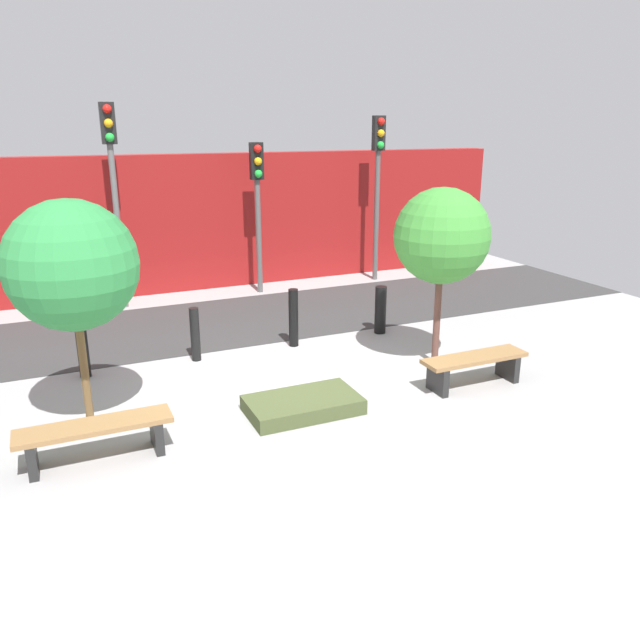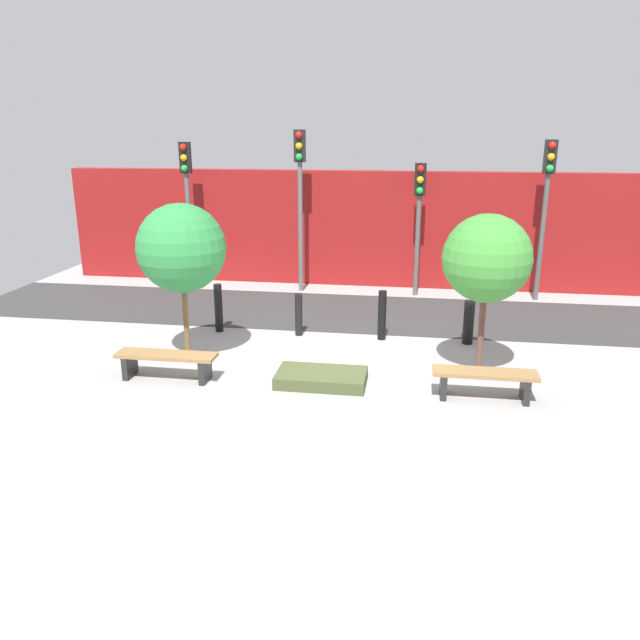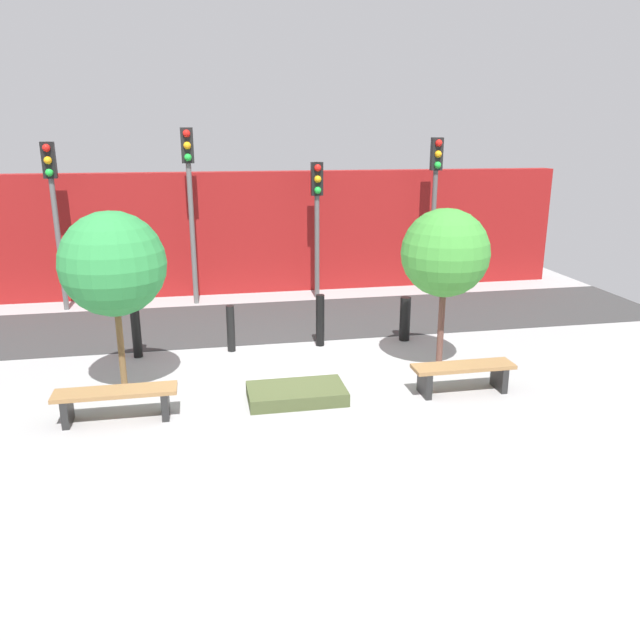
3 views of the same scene
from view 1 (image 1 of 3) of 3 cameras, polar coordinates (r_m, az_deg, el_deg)
name	(u,v)px [view 1 (image 1 of 3)]	position (r m, az deg, el deg)	size (l,w,h in m)	color
ground_plane	(289,397)	(8.87, -2.84, -7.05)	(18.00, 18.00, 0.00)	#969696
road_strip	(218,322)	(12.24, -9.28, -0.20)	(18.00, 3.13, 0.01)	#333333
building_facade	(182,223)	(14.61, -12.53, 8.61)	(16.20, 0.50, 3.04)	maroon
bench_left	(95,434)	(7.61, -19.85, -9.79)	(1.71, 0.43, 0.46)	black
bench_right	(474,364)	(9.39, 13.92, -3.97)	(1.62, 0.43, 0.46)	black
planter_bed	(303,405)	(8.39, -1.57, -7.75)	(1.49, 0.85, 0.21)	#414B2A
tree_behind_left_bench	(72,266)	(7.99, -21.76, 4.62)	(1.58, 1.58, 2.87)	brown
tree_behind_right_bench	(442,236)	(9.70, 11.08, 7.51)	(1.46, 1.46, 2.79)	brown
bollard_far_left	(82,345)	(10.02, -20.91, -2.16)	(0.17, 0.17, 1.02)	black
bollard_left	(195,334)	(10.24, -11.35, -1.30)	(0.15, 0.15, 0.88)	black
bollard_center	(293,318)	(10.69, -2.44, 0.20)	(0.16, 0.16, 1.01)	black
bollard_right	(380,310)	(11.42, 5.55, 0.93)	(0.21, 0.21, 0.88)	black
traffic_light_mid_west	(113,171)	(13.26, -18.44, 12.82)	(0.28, 0.27, 4.08)	#5C5C5C
traffic_light_mid_east	(258,190)	(13.93, -5.73, 11.73)	(0.28, 0.27, 3.30)	#535353
traffic_light_east	(378,169)	(15.11, 5.33, 13.56)	(0.28, 0.27, 3.86)	#4F4F4F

